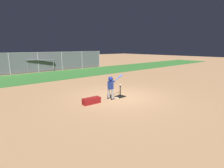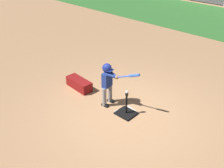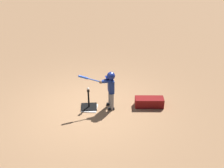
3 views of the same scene
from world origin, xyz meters
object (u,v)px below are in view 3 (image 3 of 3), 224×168
(batting_tee, at_px, (89,106))
(batter_child, at_px, (110,86))
(baseball, at_px, (88,89))
(equipment_bag, at_px, (149,102))

(batting_tee, xyz_separation_m, batter_child, (-0.62, 0.02, 0.66))
(batter_child, relative_size, baseball, 15.61)
(batter_child, relative_size, equipment_bag, 1.38)
(batter_child, xyz_separation_m, baseball, (0.62, -0.02, -0.10))
(equipment_bag, bearing_deg, batter_child, 3.24)
(batter_child, bearing_deg, baseball, -1.76)
(batting_tee, bearing_deg, batter_child, 178.24)
(batter_child, height_order, baseball, batter_child)
(baseball, height_order, equipment_bag, baseball)
(batting_tee, xyz_separation_m, baseball, (0.00, -0.00, 0.56))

